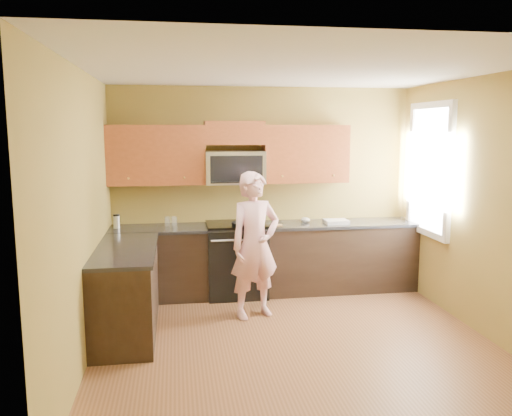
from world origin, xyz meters
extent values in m
plane|color=brown|center=(0.00, 0.00, 0.00)|extent=(4.00, 4.00, 0.00)
plane|color=white|center=(0.00, 0.00, 2.70)|extent=(4.00, 4.00, 0.00)
plane|color=olive|center=(0.00, 2.00, 1.35)|extent=(4.00, 0.00, 4.00)
plane|color=olive|center=(0.00, -2.00, 1.35)|extent=(4.00, 0.00, 4.00)
plane|color=olive|center=(-2.00, 0.00, 1.35)|extent=(0.00, 4.00, 4.00)
plane|color=olive|center=(2.00, 0.00, 1.35)|extent=(0.00, 4.00, 4.00)
cube|color=black|center=(0.00, 1.70, 0.44)|extent=(4.00, 0.60, 0.88)
cube|color=black|center=(-1.70, 0.60, 0.44)|extent=(0.60, 1.60, 0.88)
cube|color=black|center=(0.00, 1.69, 0.90)|extent=(4.00, 0.62, 0.04)
cube|color=black|center=(-1.69, 0.60, 0.90)|extent=(0.62, 1.60, 0.04)
cube|color=brown|center=(-0.40, 1.83, 2.10)|extent=(0.76, 0.33, 0.30)
imported|color=pink|center=(-0.28, 0.86, 0.84)|extent=(0.71, 0.59, 1.68)
cube|color=#B27F47|center=(0.13, 1.57, 0.93)|extent=(0.12, 0.12, 0.01)
ellipsoid|color=silver|center=(-0.24, 1.59, 0.95)|extent=(0.13, 0.14, 0.06)
ellipsoid|color=silver|center=(0.54, 1.76, 0.95)|extent=(0.13, 0.14, 0.07)
cube|color=white|center=(0.92, 1.61, 0.95)|extent=(0.30, 0.24, 0.05)
cylinder|color=silver|center=(-1.19, 1.78, 0.98)|extent=(0.07, 0.07, 0.12)
cylinder|color=silver|center=(-1.27, 1.79, 0.98)|extent=(0.08, 0.08, 0.12)
camera|label=1|loc=(-1.16, -4.84, 2.15)|focal=36.35mm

